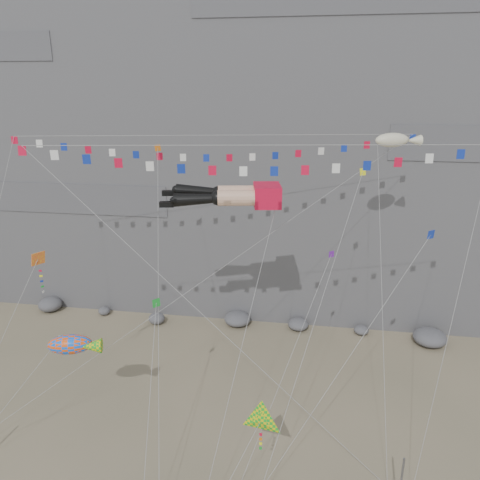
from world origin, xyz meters
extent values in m
plane|color=gray|center=(0.00, 0.00, 0.00)|extent=(120.00, 120.00, 0.00)
cube|color=slate|center=(0.00, 32.00, 25.00)|extent=(80.00, 28.00, 50.00)
cube|color=red|center=(3.70, 6.76, 15.59)|extent=(2.17, 2.70, 1.43)
cylinder|color=#DCA889|center=(1.77, 5.68, 15.59)|extent=(2.58, 1.47, 1.06)
sphere|color=black|center=(0.57, 5.46, 15.59)|extent=(0.97, 0.97, 0.97)
cone|color=black|center=(-0.84, 5.21, 15.51)|extent=(3.01, 1.38, 0.99)
cube|color=black|center=(-2.74, 4.87, 15.18)|extent=(1.00, 0.58, 0.35)
cylinder|color=#DCA889|center=(1.51, 7.09, 15.59)|extent=(2.58, 1.47, 1.06)
sphere|color=black|center=(0.32, 6.87, 15.59)|extent=(0.97, 0.97, 0.97)
cone|color=black|center=(-1.10, 6.62, 15.73)|extent=(3.03, 1.39, 1.06)
cube|color=black|center=(-3.00, 6.28, 15.62)|extent=(1.00, 0.58, 0.35)
cylinder|color=gray|center=(2.61, -0.35, 7.82)|extent=(0.03, 0.03, 21.17)
cylinder|color=gray|center=(-7.97, 3.43, 9.59)|extent=(0.03, 0.03, 28.25)
cylinder|color=gray|center=(8.27, -0.02, 9.74)|extent=(0.03, 0.03, 22.06)
cylinder|color=gray|center=(-11.12, -2.46, 3.51)|extent=(0.03, 0.03, 10.60)
cylinder|color=gray|center=(12.06, 5.01, 9.48)|extent=(0.03, 0.03, 22.55)
cylinder|color=gray|center=(-2.45, 1.22, 9.17)|extent=(0.03, 0.03, 24.48)
cylinder|color=gray|center=(5.44, 0.18, 5.83)|extent=(0.03, 0.03, 18.39)
cylinder|color=gray|center=(-1.74, -3.44, 4.93)|extent=(0.03, 0.03, 13.50)
cylinder|color=gray|center=(6.94, 0.48, 8.54)|extent=(0.03, 0.03, 24.34)
cylinder|color=gray|center=(8.61, -0.90, 7.23)|extent=(0.03, 0.03, 19.33)
camera|label=1|loc=(6.65, -23.99, 22.61)|focal=35.00mm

